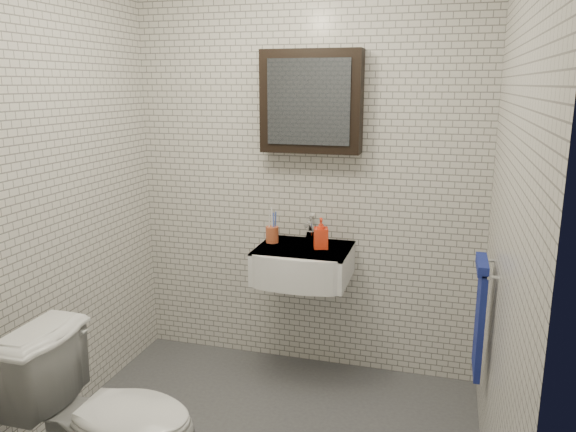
# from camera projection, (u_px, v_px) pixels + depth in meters

# --- Properties ---
(room_shell) EXTENTS (2.22, 2.02, 2.51)m
(room_shell) POSITION_uv_depth(u_px,v_px,m) (251.00, 161.00, 2.50)
(room_shell) COLOR silver
(room_shell) RESTS_ON ground
(washbasin) EXTENTS (0.55, 0.50, 0.20)m
(washbasin) POSITION_uv_depth(u_px,v_px,m) (302.00, 264.00, 3.34)
(washbasin) COLOR white
(washbasin) RESTS_ON room_shell
(faucet) EXTENTS (0.06, 0.20, 0.15)m
(faucet) POSITION_uv_depth(u_px,v_px,m) (310.00, 230.00, 3.48)
(faucet) COLOR silver
(faucet) RESTS_ON washbasin
(mirror_cabinet) EXTENTS (0.60, 0.15, 0.60)m
(mirror_cabinet) POSITION_uv_depth(u_px,v_px,m) (311.00, 102.00, 3.30)
(mirror_cabinet) COLOR black
(mirror_cabinet) RESTS_ON room_shell
(towel_rail) EXTENTS (0.09, 0.30, 0.58)m
(towel_rail) POSITION_uv_depth(u_px,v_px,m) (480.00, 312.00, 2.72)
(towel_rail) COLOR silver
(towel_rail) RESTS_ON room_shell
(toothbrush_cup) EXTENTS (0.10, 0.10, 0.22)m
(toothbrush_cup) POSITION_uv_depth(u_px,v_px,m) (272.00, 234.00, 3.45)
(toothbrush_cup) COLOR #B5502D
(toothbrush_cup) RESTS_ON washbasin
(soap_bottle) EXTENTS (0.10, 0.10, 0.18)m
(soap_bottle) POSITION_uv_depth(u_px,v_px,m) (321.00, 233.00, 3.32)
(soap_bottle) COLOR orange
(soap_bottle) RESTS_ON washbasin
(toilet) EXTENTS (0.78, 0.45, 0.79)m
(toilet) POSITION_uv_depth(u_px,v_px,m) (109.00, 420.00, 2.41)
(toilet) COLOR silver
(toilet) RESTS_ON ground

